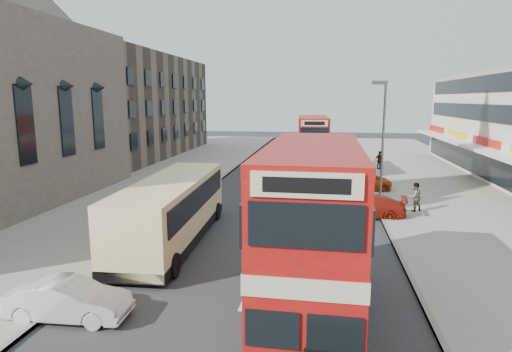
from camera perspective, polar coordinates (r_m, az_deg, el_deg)
The scene contains 17 objects.
ground at distance 14.11m, azimuth -2.98°, elevation -19.35°, with size 160.00×160.00×0.00m, color #28282B.
road_surface at distance 32.85m, azimuth 4.14°, elevation -2.04°, with size 12.00×90.00×0.01m, color #28282B.
pavement_right at distance 34.07m, azimuth 24.71°, elevation -2.40°, with size 12.00×90.00×0.15m, color gray.
pavement_left at distance 35.82m, azimuth -15.37°, elevation -1.24°, with size 12.00×90.00×0.15m, color gray.
kerb_left at distance 33.86m, azimuth -6.21°, elevation -1.59°, with size 0.20×90.00×0.16m, color gray.
kerb_right at distance 32.93m, azimuth 14.79°, elevation -2.21°, with size 0.20×90.00×0.16m, color gray.
brick_terrace at distance 55.72m, azimuth -17.57°, elevation 8.75°, with size 14.00×28.00×12.00m, color #66594C.
street_lamp at distance 30.34m, azimuth 16.37°, elevation 5.69°, with size 1.00×0.20×8.12m.
bus_main at distance 13.38m, azimuth 7.45°, elevation -7.69°, with size 2.83×9.90×5.44m.
bus_second at distance 39.52m, azimuth 7.50°, elevation 3.97°, with size 3.03×9.46×5.18m.
coach at distance 21.38m, azimuth -11.03°, elevation -4.18°, with size 3.24×11.08×2.91m.
car_left_front at distance 15.47m, azimuth -23.57°, elevation -14.79°, with size 1.36×3.89×1.28m, color silver.
car_right_a at distance 26.52m, azimuth 14.41°, elevation -3.86°, with size 1.85×4.54×1.32m, color maroon.
car_right_b at distance 33.78m, azimuth 13.55°, elevation -0.87°, with size 2.10×4.56×1.27m, color #B64412.
pedestrian_near at distance 28.08m, azimuth 20.29°, elevation -2.59°, with size 0.66×0.45×1.79m, color gray.
pedestrian_far at distance 43.94m, azimuth 16.01°, elevation 2.05°, with size 1.04×0.43×1.77m, color gray.
cyclist at distance 33.77m, azimuth 10.32°, elevation -0.50°, with size 0.79×1.80×2.26m.
Camera 1 is at (2.56, -12.00, 6.95)m, focal length 30.22 mm.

